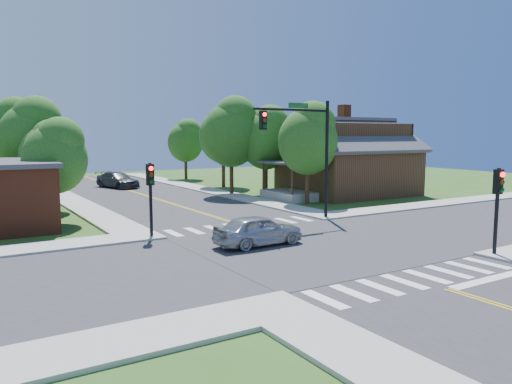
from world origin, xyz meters
TOP-DOWN VIEW (x-y plane):
  - ground at (0.00, 0.00)m, footprint 100.00×100.00m
  - road_ns at (0.00, 0.00)m, footprint 10.00×90.00m
  - road_ew at (0.00, 0.00)m, footprint 90.00×10.00m
  - intersection_patch at (0.00, 0.00)m, footprint 10.20×10.20m
  - sidewalk_ne at (15.82, 15.82)m, footprint 40.00×40.00m
  - crosswalk_north at (0.00, 6.20)m, footprint 8.85×2.00m
  - crosswalk_south at (0.00, -6.20)m, footprint 8.85×2.00m
  - centerline at (0.00, 0.00)m, footprint 0.30×90.00m
  - stop_bar at (2.50, -7.60)m, footprint 4.60×0.45m
  - signal_mast_ne at (3.91, 5.59)m, footprint 5.30×0.42m
  - signal_pole_se at (5.60, -5.62)m, footprint 0.34×0.42m
  - signal_pole_nw at (-5.60, 5.58)m, footprint 0.34×0.42m
  - house_ne at (15.11, 14.23)m, footprint 13.05×8.80m
  - tree_e_a at (8.76, 11.43)m, footprint 4.50×4.27m
  - tree_e_b at (9.15, 17.74)m, footprint 4.52×4.29m
  - tree_e_c at (9.15, 25.48)m, footprint 4.81×4.57m
  - tree_e_d at (9.46, 35.34)m, footprint 4.11×3.90m
  - tree_w_a at (-8.69, 12.60)m, footprint 3.65×3.47m
  - tree_w_b at (-8.83, 20.10)m, footprint 4.63×4.40m
  - tree_w_c at (-9.19, 28.38)m, footprint 4.90×4.65m
  - tree_w_d at (-8.59, 37.28)m, footprint 4.15×3.94m
  - tree_house at (6.62, 19.25)m, footprint 4.97×4.72m
  - tree_bldg at (-8.25, 17.87)m, footprint 3.65×3.47m
  - car_silver at (-1.93, 1.40)m, footprint 1.90×4.37m
  - car_dgrey at (-0.21, 29.83)m, footprint 5.17×6.41m

SIDE VIEW (x-z plane):
  - ground at x=0.00m, z-range 0.00..0.00m
  - intersection_patch at x=0.00m, z-range -0.03..0.03m
  - stop_bar at x=2.50m, z-range -0.05..0.05m
  - road_ns at x=0.00m, z-range 0.00..0.04m
  - road_ew at x=0.00m, z-range 0.01..0.04m
  - crosswalk_north at x=0.00m, z-range 0.04..0.05m
  - crosswalk_south at x=0.00m, z-range 0.04..0.05m
  - centerline at x=0.00m, z-range 0.04..0.05m
  - sidewalk_ne at x=15.82m, z-range 0.00..0.14m
  - car_silver at x=-1.93m, z-range 0.00..1.47m
  - car_dgrey at x=-0.21m, z-range 0.00..1.50m
  - signal_pole_se at x=5.60m, z-range 0.76..4.56m
  - signal_pole_nw at x=-5.60m, z-range 0.76..4.56m
  - house_ne at x=15.11m, z-range -0.23..6.88m
  - tree_w_a at x=-8.69m, z-range 0.96..7.17m
  - tree_bldg at x=-8.25m, z-range 0.96..7.17m
  - tree_e_d at x=9.46m, z-range 1.08..8.06m
  - tree_w_d at x=-8.59m, z-range 1.09..8.14m
  - signal_mast_ne at x=3.91m, z-range 1.25..8.45m
  - tree_e_a at x=8.76m, z-range 1.18..8.83m
  - tree_e_b at x=9.15m, z-range 1.19..8.88m
  - tree_w_b at x=-8.83m, z-range 1.22..9.10m
  - tree_e_c at x=9.15m, z-range 1.27..9.45m
  - tree_w_c at x=-9.19m, z-range 1.29..9.61m
  - tree_house at x=6.62m, z-range 1.31..9.76m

